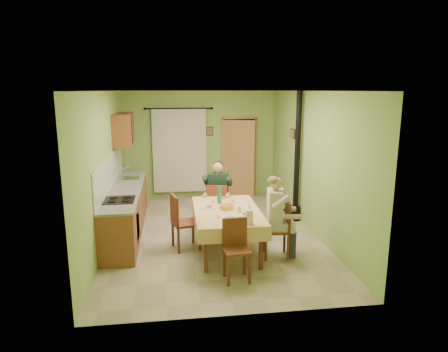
{
  "coord_description": "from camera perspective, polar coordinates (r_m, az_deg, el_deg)",
  "views": [
    {
      "loc": [
        -0.78,
        -7.54,
        2.82
      ],
      "look_at": [
        0.25,
        0.1,
        1.15
      ],
      "focal_mm": 32.0,
      "sensor_mm": 36.0,
      "label": 1
    }
  ],
  "objects": [
    {
      "name": "chair_right",
      "position": [
        6.99,
        7.49,
        -9.1
      ],
      "size": [
        0.48,
        0.48,
        0.99
      ],
      "rotation": [
        0.0,
        0.0,
        1.45
      ],
      "color": "brown",
      "rests_on": "ground"
    },
    {
      "name": "upper_cabinets",
      "position": [
        9.34,
        -14.13,
        6.51
      ],
      "size": [
        0.35,
        1.4,
        0.7
      ],
      "primitive_type": "cube",
      "color": "brown",
      "rests_on": "room_shell"
    },
    {
      "name": "man_right",
      "position": [
        6.79,
        7.51,
        -4.48
      ],
      "size": [
        0.5,
        0.61,
        1.39
      ],
      "rotation": [
        0.0,
        0.0,
        1.45
      ],
      "color": "beige",
      "rests_on": "chair_right"
    },
    {
      "name": "floor",
      "position": [
        8.09,
        -1.68,
        -8.19
      ],
      "size": [
        4.0,
        6.0,
        0.01
      ],
      "primitive_type": "cube",
      "color": "tan",
      "rests_on": "ground"
    },
    {
      "name": "tableware",
      "position": [
        6.91,
        0.76,
        -4.63
      ],
      "size": [
        0.82,
        1.65,
        0.33
      ],
      "color": "white",
      "rests_on": "dining_table"
    },
    {
      "name": "man_far",
      "position": [
        8.05,
        -0.89,
        -1.73
      ],
      "size": [
        0.64,
        0.56,
        1.39
      ],
      "rotation": [
        0.0,
        0.0,
        -0.26
      ],
      "color": "#192D23",
      "rests_on": "chair_far"
    },
    {
      "name": "chair_far",
      "position": [
        8.19,
        -0.89,
        -5.75
      ],
      "size": [
        0.51,
        0.51,
        0.98
      ],
      "rotation": [
        0.0,
        0.0,
        -0.26
      ],
      "color": "brown",
      "rests_on": "ground"
    },
    {
      "name": "chair_near",
      "position": [
        6.13,
        1.82,
        -12.16
      ],
      "size": [
        0.4,
        0.4,
        0.93
      ],
      "rotation": [
        0.0,
        0.0,
        3.2
      ],
      "color": "brown",
      "rests_on": "ground"
    },
    {
      "name": "doorway",
      "position": [
        10.75,
        2.17,
        2.74
      ],
      "size": [
        0.96,
        0.31,
        2.15
      ],
      "color": "black",
      "rests_on": "ground"
    },
    {
      "name": "curtain",
      "position": [
        10.56,
        -6.35,
        3.66
      ],
      "size": [
        1.7,
        0.07,
        2.22
      ],
      "color": "black",
      "rests_on": "ground"
    },
    {
      "name": "picture_right",
      "position": [
        9.21,
        9.79,
        6.0
      ],
      "size": [
        0.03,
        0.31,
        0.21
      ],
      "primitive_type": "cube",
      "color": "brown",
      "rests_on": "room_shell"
    },
    {
      "name": "chair_left",
      "position": [
        7.29,
        -5.58,
        -8.11
      ],
      "size": [
        0.54,
        0.54,
        1.01
      ],
      "rotation": [
        0.0,
        0.0,
        -1.32
      ],
      "color": "brown",
      "rests_on": "ground"
    },
    {
      "name": "dining_table",
      "position": [
        7.14,
        0.43,
        -7.77
      ],
      "size": [
        1.17,
        1.93,
        0.76
      ],
      "rotation": [
        0.0,
        0.0,
        -0.01
      ],
      "color": "#E7B67A",
      "rests_on": "ground"
    },
    {
      "name": "room_shell",
      "position": [
        7.65,
        -1.76,
        4.7
      ],
      "size": [
        4.04,
        6.04,
        2.82
      ],
      "color": "#99BF62",
      "rests_on": "ground"
    },
    {
      "name": "kitchen_run",
      "position": [
        8.33,
        -13.79,
        -4.45
      ],
      "size": [
        0.64,
        3.64,
        1.56
      ],
      "color": "brown",
      "rests_on": "ground"
    },
    {
      "name": "stove_flue",
      "position": [
        8.76,
        10.32,
        0.19
      ],
      "size": [
        0.24,
        0.24,
        2.8
      ],
      "color": "black",
      "rests_on": "ground"
    },
    {
      "name": "picture_back",
      "position": [
        10.61,
        -2.08,
        6.42
      ],
      "size": [
        0.19,
        0.03,
        0.23
      ],
      "primitive_type": "cube",
      "color": "black",
      "rests_on": "room_shell"
    }
  ]
}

